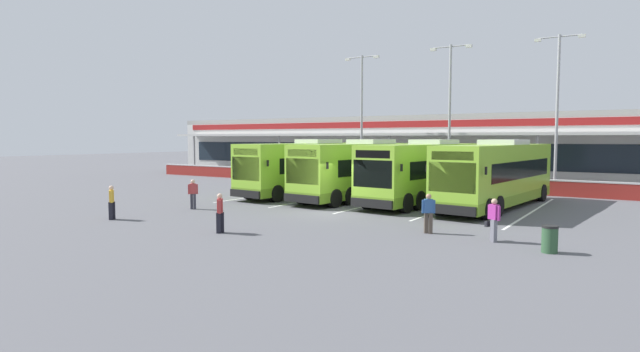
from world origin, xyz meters
TOP-DOWN VIEW (x-y plane):
  - ground_plane at (0.00, 0.00)m, footprint 200.00×200.00m
  - terminal_building at (-0.00, 26.91)m, footprint 70.00×13.00m
  - red_barrier_wall at (0.00, 14.50)m, footprint 60.00×0.40m
  - coach_bus_leftmost at (-6.14, 6.49)m, footprint 3.86×12.33m
  - coach_bus_left_centre at (-1.91, 6.31)m, footprint 3.86×12.33m
  - coach_bus_centre at (2.26, 6.56)m, footprint 3.86×12.33m
  - coach_bus_right_centre at (6.39, 6.49)m, footprint 3.86×12.33m
  - bay_stripe_far_west at (-8.40, 6.00)m, footprint 0.14×13.00m
  - bay_stripe_west at (-4.20, 6.00)m, footprint 0.14×13.00m
  - bay_stripe_mid_west at (0.00, 6.00)m, footprint 0.14×13.00m
  - bay_stripe_centre at (4.20, 6.00)m, footprint 0.14×13.00m
  - bay_stripe_mid_east at (8.40, 6.00)m, footprint 0.14×13.00m
  - pedestrian_with_handbag at (8.68, -3.19)m, footprint 0.62×0.52m
  - pedestrian_in_dark_coat at (-1.13, -7.46)m, footprint 0.42×0.47m
  - pedestrian_child at (-7.31, -3.13)m, footprint 0.44×0.45m
  - pedestrian_near_bin at (-7.88, -7.74)m, footprint 0.49×0.42m
  - pedestrian_approaching_bus at (6.04, -2.94)m, footprint 0.50×0.36m
  - lamp_post_west at (-7.79, 17.00)m, footprint 3.24×0.28m
  - lamp_post_centre at (0.33, 16.21)m, footprint 3.24×0.28m
  - lamp_post_east at (7.89, 16.55)m, footprint 3.24×0.28m
  - litter_bin at (10.77, -4.07)m, footprint 0.54×0.54m

SIDE VIEW (x-z plane):
  - ground_plane at x=0.00m, z-range 0.00..0.00m
  - bay_stripe_far_west at x=-8.40m, z-range 0.00..0.01m
  - bay_stripe_west at x=-4.20m, z-range 0.00..0.01m
  - bay_stripe_mid_west at x=0.00m, z-range 0.00..0.01m
  - bay_stripe_centre at x=4.20m, z-range 0.00..0.01m
  - bay_stripe_mid_east at x=8.40m, z-range 0.00..0.01m
  - litter_bin at x=10.77m, z-range 0.00..0.93m
  - red_barrier_wall at x=0.00m, z-range 0.01..1.10m
  - pedestrian_with_handbag at x=8.68m, z-range 0.05..1.67m
  - pedestrian_in_dark_coat at x=-1.13m, z-range 0.06..1.68m
  - pedestrian_child at x=-7.31m, z-range 0.06..1.68m
  - pedestrian_near_bin at x=-7.88m, z-range 0.06..1.68m
  - pedestrian_approaching_bus at x=6.04m, z-range 0.06..1.68m
  - coach_bus_leftmost at x=-6.14m, z-range -0.10..3.68m
  - coach_bus_left_centre at x=-1.91m, z-range -0.10..3.68m
  - coach_bus_centre at x=2.26m, z-range -0.10..3.68m
  - coach_bus_right_centre at x=6.39m, z-range -0.10..3.68m
  - terminal_building at x=0.00m, z-range 0.01..6.01m
  - lamp_post_west at x=-7.79m, z-range 0.79..11.79m
  - lamp_post_centre at x=0.33m, z-range 0.79..11.79m
  - lamp_post_east at x=7.89m, z-range 0.79..11.79m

